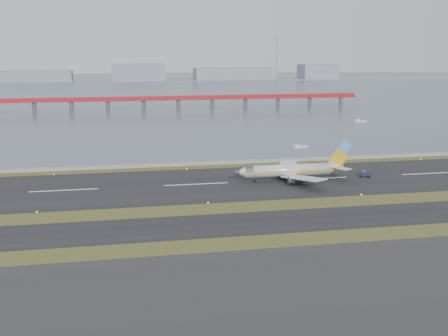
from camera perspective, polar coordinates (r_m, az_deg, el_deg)
The scene contains 12 objects.
ground at distance 147.01m, azimuth -1.14°, elevation -4.41°, with size 1000.00×1000.00×0.00m, color #304318.
apron_strip at distance 96.74m, azimuth 4.72°, elevation -13.45°, with size 1000.00×50.00×0.10m, color #29292B.
taxiway_strip at distance 135.72m, azimuth -0.25°, elevation -5.79°, with size 1000.00×18.00×0.10m, color black.
runway_strip at distance 175.62m, azimuth -2.85°, elevation -1.67°, with size 1000.00×45.00×0.10m, color black.
seawall at distance 204.54m, azimuth -4.07°, elevation 0.41°, with size 1000.00×2.50×1.00m, color gray.
bay_water at distance 600.81m, azimuth -8.89°, elevation 7.92°, with size 1400.00×800.00×1.30m, color #435360.
red_pier at distance 392.90m, azimuth -4.66°, elevation 6.98°, with size 260.00×5.00×10.20m.
far_shoreline at distance 760.65m, azimuth -8.40°, elevation 9.23°, with size 1400.00×80.00×60.50m.
airliner at distance 180.99m, azimuth 6.98°, elevation -0.22°, with size 38.52×32.89×12.80m.
pushback_tug at distance 191.03m, azimuth 14.09°, elevation -0.59°, with size 3.88×3.10×2.18m.
workboat_near at distance 242.73m, azimuth 7.69°, elevation 2.18°, with size 6.84×3.40×1.59m.
workboat_far at distance 335.83m, azimuth 13.66°, elevation 4.67°, with size 7.13×3.96×1.65m.
Camera 1 is at (-24.45, -138.87, 41.60)m, focal length 45.00 mm.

